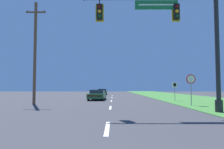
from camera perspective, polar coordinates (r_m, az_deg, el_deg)
grass_verge_right at (r=33.61m, az=18.28°, el=-5.73°), size 10.00×110.00×0.04m
road_center_line at (r=24.01m, az=-0.15°, el=-6.92°), size 0.16×34.80×0.01m
signal_mast at (r=13.91m, az=18.23°, el=9.97°), size 8.29×0.47×7.68m
car_ahead at (r=26.18m, az=-3.89°, el=-5.32°), size 1.99×4.63×1.19m
far_car at (r=44.19m, az=-2.56°, el=-4.55°), size 1.82×4.32×1.19m
stop_sign at (r=18.94m, az=19.91°, el=-2.03°), size 0.76×0.07×2.50m
route_sign_post at (r=25.25m, az=16.07°, el=-3.17°), size 0.55×0.06×2.03m
utility_pole_near at (r=20.75m, az=-19.47°, el=5.83°), size 1.80×0.26×9.16m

